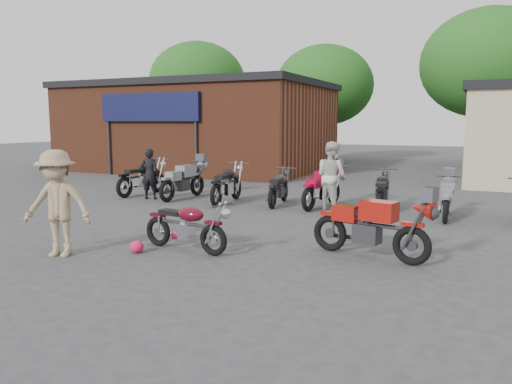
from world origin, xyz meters
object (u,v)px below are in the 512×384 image
at_px(helmet, 137,247).
at_px(row_bike_6, 447,197).
at_px(row_bike_5, 382,189).
at_px(sportbike, 372,224).
at_px(person_tan, 57,204).
at_px(row_bike_3, 279,186).
at_px(row_bike_4, 323,186).
at_px(row_bike_2, 227,182).
at_px(row_bike_0, 142,176).
at_px(person_dark, 150,174).
at_px(person_light, 331,176).
at_px(vintage_motorcycle, 186,223).
at_px(row_bike_1, 183,179).

relative_size(helmet, row_bike_6, 0.13).
bearing_deg(row_bike_5, sportbike, -177.43).
relative_size(sportbike, person_tan, 1.12).
relative_size(helmet, row_bike_3, 0.13).
bearing_deg(row_bike_3, row_bike_4, -94.13).
bearing_deg(row_bike_2, row_bike_0, 78.68).
bearing_deg(row_bike_6, row_bike_3, 85.34).
distance_m(row_bike_2, row_bike_5, 4.44).
xyz_separation_m(person_dark, person_light, (5.63, 0.42, 0.14)).
height_order(sportbike, row_bike_0, row_bike_0).
distance_m(person_dark, row_bike_2, 2.53).
distance_m(vintage_motorcycle, row_bike_4, 5.70).
height_order(row_bike_4, row_bike_5, row_bike_4).
height_order(person_light, row_bike_3, person_light).
relative_size(vintage_motorcycle, row_bike_4, 0.86).
height_order(sportbike, person_dark, person_dark).
xyz_separation_m(sportbike, row_bike_5, (-0.73, 4.75, -0.02)).
height_order(person_tan, row_bike_3, person_tan).
xyz_separation_m(helmet, row_bike_2, (-1.21, 5.72, 0.51)).
relative_size(helmet, row_bike_5, 0.12).
height_order(helmet, row_bike_4, row_bike_4).
bearing_deg(person_light, vintage_motorcycle, 106.01).
bearing_deg(person_dark, helmet, 107.59).
relative_size(row_bike_2, row_bike_4, 1.01).
distance_m(helmet, row_bike_4, 6.36).
bearing_deg(helmet, row_bike_1, 115.73).
xyz_separation_m(person_light, row_bike_2, (-3.14, -0.06, -0.31)).
bearing_deg(row_bike_2, row_bike_1, 78.19).
bearing_deg(sportbike, row_bike_6, 91.31).
relative_size(person_light, row_bike_6, 0.99).
bearing_deg(row_bike_2, person_dark, 92.05).
distance_m(helmet, row_bike_6, 7.62).
height_order(helmet, row_bike_2, row_bike_2).
xyz_separation_m(vintage_motorcycle, person_dark, (-4.45, 4.86, 0.26)).
bearing_deg(row_bike_2, row_bike_4, -87.61).
bearing_deg(row_bike_0, row_bike_3, -84.82).
xyz_separation_m(vintage_motorcycle, row_bike_5, (2.46, 5.70, 0.07)).
bearing_deg(row_bike_0, helmet, -138.40).
bearing_deg(row_bike_2, sportbike, -136.00).
bearing_deg(helmet, row_bike_6, 50.58).
height_order(vintage_motorcycle, row_bike_4, row_bike_4).
bearing_deg(person_dark, person_light, 167.17).
height_order(person_light, row_bike_0, person_light).
bearing_deg(person_tan, row_bike_0, 98.50).
bearing_deg(person_dark, row_bike_4, 171.34).
height_order(person_light, row_bike_5, person_light).
height_order(person_tan, row_bike_0, person_tan).
bearing_deg(row_bike_3, row_bike_1, 84.90).
bearing_deg(row_bike_6, person_tan, 135.54).
distance_m(row_bike_3, row_bike_5, 2.91).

